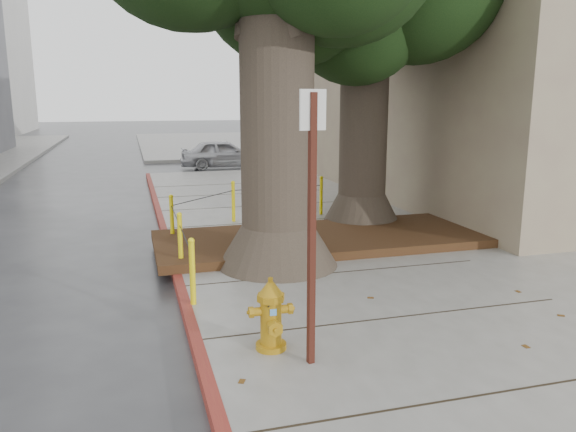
% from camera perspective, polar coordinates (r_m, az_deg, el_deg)
% --- Properties ---
extents(ground, '(140.00, 140.00, 0.00)m').
position_cam_1_polar(ground, '(7.36, 6.76, -11.73)').
color(ground, '#28282B').
rests_on(ground, ground).
extents(sidewalk_far, '(16.00, 20.00, 0.15)m').
position_cam_1_polar(sidewalk_far, '(37.34, -2.42, 7.50)').
color(sidewalk_far, slate).
rests_on(sidewalk_far, ground).
extents(curb_red, '(0.14, 26.00, 0.16)m').
position_cam_1_polar(curb_red, '(9.19, -11.10, -6.49)').
color(curb_red, maroon).
rests_on(curb_red, ground).
extents(planter_bed, '(6.40, 2.60, 0.16)m').
position_cam_1_polar(planter_bed, '(11.05, 3.38, -2.31)').
color(planter_bed, black).
rests_on(planter_bed, sidewalk_main).
extents(building_corner, '(12.00, 13.00, 10.00)m').
position_cam_1_polar(building_corner, '(19.50, 25.88, 16.83)').
color(building_corner, gray).
rests_on(building_corner, ground).
extents(building_side_white, '(10.00, 10.00, 9.00)m').
position_cam_1_polar(building_side_white, '(37.25, 14.66, 13.94)').
color(building_side_white, silver).
rests_on(building_side_white, ground).
extents(building_side_grey, '(12.00, 14.00, 12.00)m').
position_cam_1_polar(building_side_grey, '(45.57, 17.58, 15.23)').
color(building_side_grey, slate).
rests_on(building_side_grey, ground).
extents(bollard_ring, '(3.79, 5.39, 0.95)m').
position_cam_1_polar(bollard_ring, '(10.97, -6.17, -0.14)').
color(bollard_ring, yellow).
rests_on(bollard_ring, sidewalk_main).
extents(fire_hydrant, '(0.44, 0.39, 0.84)m').
position_cam_1_polar(fire_hydrant, '(6.38, -1.74, -9.99)').
color(fire_hydrant, '#B88312').
rests_on(fire_hydrant, sidewalk_main).
extents(signpost, '(0.28, 0.08, 2.87)m').
position_cam_1_polar(signpost, '(5.71, 2.44, 0.14)').
color(signpost, '#471911').
rests_on(signpost, sidewalk_main).
extents(car_silver, '(3.66, 1.59, 1.23)m').
position_cam_1_polar(car_silver, '(24.04, -6.56, 6.28)').
color(car_silver, '#B3B3B8').
rests_on(car_silver, ground).
extents(car_red, '(4.17, 1.83, 1.33)m').
position_cam_1_polar(car_red, '(27.60, 11.44, 6.95)').
color(car_red, maroon).
rests_on(car_red, ground).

